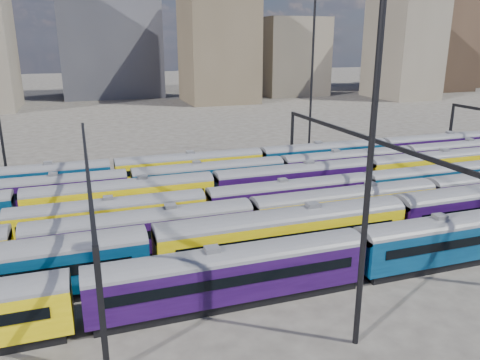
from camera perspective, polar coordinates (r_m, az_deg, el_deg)
name	(u,v)px	position (r m, az deg, el deg)	size (l,w,h in m)	color
ground	(285,215)	(51.38, 5.50, -4.27)	(500.00, 500.00, 0.00)	#3C3833
rake_1	(396,214)	(45.60, 18.47, -3.95)	(134.66, 3.28, 5.54)	black
rake_2	(251,214)	(44.05, 1.35, -4.20)	(120.90, 2.95, 4.96)	black
rake_3	(205,203)	(47.73, -4.23, -2.79)	(113.21, 2.76, 4.64)	black
rake_4	(295,177)	(56.24, 6.70, 0.35)	(141.22, 2.95, 4.96)	black
rake_5	(347,161)	(65.25, 12.90, 2.23)	(135.10, 2.82, 4.74)	black
rake_6	(190,164)	(62.07, -6.08, 1.90)	(139.17, 2.91, 4.89)	black
gantry_1	(87,171)	(45.10, -18.11, 1.04)	(0.35, 40.35, 8.03)	black
gantry_2	(369,148)	(54.21, 15.41, 3.81)	(0.35, 40.35, 8.03)	black
mast_2	(373,123)	(26.70, 15.94, 6.69)	(1.40, 0.50, 25.60)	black
mast_3	(312,69)	(76.28, 8.80, 13.24)	(1.40, 0.50, 25.60)	black
skyline	(428,33)	(194.64, 21.97, 16.28)	(399.22, 60.48, 50.03)	#665B4C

